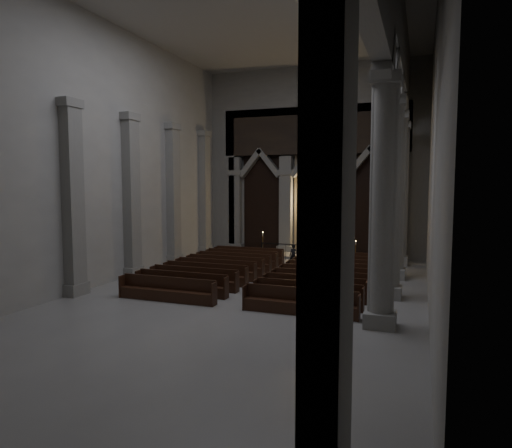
# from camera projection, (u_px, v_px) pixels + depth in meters

# --- Properties ---
(room) EXTENTS (24.00, 24.10, 12.00)m
(room) POSITION_uv_depth(u_px,v_px,m) (249.00, 109.00, 18.33)
(room) COLOR gray
(room) RESTS_ON ground
(sanctuary_wall) EXTENTS (14.00, 0.77, 12.00)m
(sanctuary_wall) POSITION_uv_depth(u_px,v_px,m) (313.00, 152.00, 29.21)
(sanctuary_wall) COLOR gray
(sanctuary_wall) RESTS_ON ground
(right_arcade) EXTENTS (1.00, 24.00, 12.00)m
(right_arcade) POSITION_uv_depth(u_px,v_px,m) (393.00, 101.00, 17.68)
(right_arcade) COLOR gray
(right_arcade) RESTS_ON ground
(left_pilasters) EXTENTS (0.60, 13.00, 8.03)m
(left_pilasters) POSITION_uv_depth(u_px,v_px,m) (154.00, 197.00, 24.24)
(left_pilasters) COLOR gray
(left_pilasters) RESTS_ON ground
(sanctuary_step) EXTENTS (8.50, 2.60, 0.15)m
(sanctuary_step) POSITION_uv_depth(u_px,v_px,m) (309.00, 255.00, 28.92)
(sanctuary_step) COLOR gray
(sanctuary_step) RESTS_ON ground
(altar) EXTENTS (1.81, 0.73, 0.92)m
(altar) POSITION_uv_depth(u_px,v_px,m) (326.00, 247.00, 28.67)
(altar) COLOR beige
(altar) RESTS_ON sanctuary_step
(altar_rail) EXTENTS (5.18, 0.09, 1.02)m
(altar_rail) POSITION_uv_depth(u_px,v_px,m) (302.00, 250.00, 27.24)
(altar_rail) COLOR black
(altar_rail) RESTS_ON ground
(candle_stand_left) EXTENTS (0.27, 0.27, 1.62)m
(candle_stand_left) POSITION_uv_depth(u_px,v_px,m) (263.00, 251.00, 28.55)
(candle_stand_left) COLOR #A37732
(candle_stand_left) RESTS_ON ground
(candle_stand_right) EXTENTS (0.23, 0.23, 1.37)m
(candle_stand_right) POSITION_uv_depth(u_px,v_px,m) (355.00, 258.00, 26.18)
(candle_stand_right) COLOR #A37732
(candle_stand_right) RESTS_ON ground
(pews) EXTENTS (9.60, 9.45, 0.94)m
(pews) POSITION_uv_depth(u_px,v_px,m) (268.00, 276.00, 21.29)
(pews) COLOR black
(pews) RESTS_ON ground
(worshipper) EXTENTS (0.53, 0.42, 1.29)m
(worshipper) POSITION_uv_depth(u_px,v_px,m) (293.00, 256.00, 25.24)
(worshipper) COLOR black
(worshipper) RESTS_ON ground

